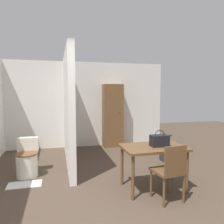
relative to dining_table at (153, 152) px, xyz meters
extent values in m
cube|color=white|center=(-0.87, 3.23, 0.61)|extent=(5.15, 0.12, 2.50)
cube|color=white|center=(-1.29, 1.80, 0.61)|extent=(0.12, 2.75, 2.50)
cube|color=brown|center=(0.00, 0.00, 0.07)|extent=(1.04, 0.68, 0.04)
cylinder|color=brown|center=(-0.46, -0.28, -0.29)|extent=(0.05, 0.05, 0.69)
cylinder|color=brown|center=(0.46, -0.28, -0.29)|extent=(0.05, 0.05, 0.69)
cylinder|color=brown|center=(-0.46, 0.28, -0.29)|extent=(0.05, 0.05, 0.69)
cylinder|color=brown|center=(0.46, 0.28, -0.29)|extent=(0.05, 0.05, 0.69)
cube|color=brown|center=(0.04, -0.40, -0.19)|extent=(0.45, 0.45, 0.04)
cube|color=brown|center=(0.07, -0.59, 0.03)|extent=(0.36, 0.07, 0.41)
cylinder|color=brown|center=(-0.15, -0.25, -0.42)|extent=(0.04, 0.04, 0.43)
cylinder|color=brown|center=(0.19, -0.21, -0.42)|extent=(0.04, 0.04, 0.43)
cylinder|color=brown|center=(-0.11, -0.59, -0.42)|extent=(0.04, 0.04, 0.43)
cylinder|color=brown|center=(0.23, -0.55, -0.42)|extent=(0.04, 0.04, 0.43)
cylinder|color=silver|center=(-2.12, 1.06, -0.42)|extent=(0.39, 0.39, 0.44)
cylinder|color=brown|center=(-2.12, 1.06, -0.19)|extent=(0.41, 0.41, 0.02)
cube|color=silver|center=(-2.12, 1.33, -0.06)|extent=(0.39, 0.18, 0.28)
cube|color=black|center=(0.09, -0.02, 0.18)|extent=(0.29, 0.18, 0.19)
torus|color=black|center=(0.09, -0.02, 0.28)|extent=(0.17, 0.01, 0.17)
cube|color=brown|center=(0.07, 2.98, 0.29)|extent=(0.58, 0.35, 1.85)
sphere|color=black|center=(0.23, 2.79, 0.38)|extent=(0.02, 0.02, 0.02)
cube|color=silver|center=(-2.12, 0.68, -0.63)|extent=(0.58, 0.31, 0.01)
cube|color=#2D2D33|center=(0.97, 1.31, -0.42)|extent=(0.29, 0.24, 0.43)
camera|label=1|loc=(-1.54, -3.27, 0.99)|focal=35.00mm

